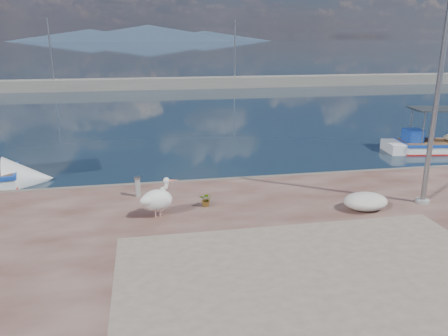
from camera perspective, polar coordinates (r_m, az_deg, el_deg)
ground at (r=12.16m, az=3.34°, el=-11.01°), size 1400.00×1400.00×0.00m
quay_patch at (r=9.75m, az=13.72°, el=-15.70°), size 9.00×7.00×0.01m
breakwater at (r=50.75m, az=-7.63°, el=10.90°), size 120.00×2.20×7.50m
mountains at (r=660.48m, az=-10.37°, el=16.84°), size 370.00×280.00×22.00m
boat_right at (r=24.96m, az=25.95°, el=2.43°), size 5.61×2.53×2.60m
pelican at (r=13.08m, az=-8.64°, el=-4.05°), size 1.23×0.86×1.18m
lamp_post at (r=14.88m, az=25.95°, el=7.92°), size 0.44×0.96×7.00m
bollard_near at (r=14.91m, az=-11.21°, el=-2.30°), size 0.23×0.23×0.69m
potted_plant at (r=13.84m, az=-2.33°, el=-4.12°), size 0.52×0.50×0.46m
net_pile_d at (r=14.27m, az=17.99°, el=-4.17°), size 1.39×1.04×0.52m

